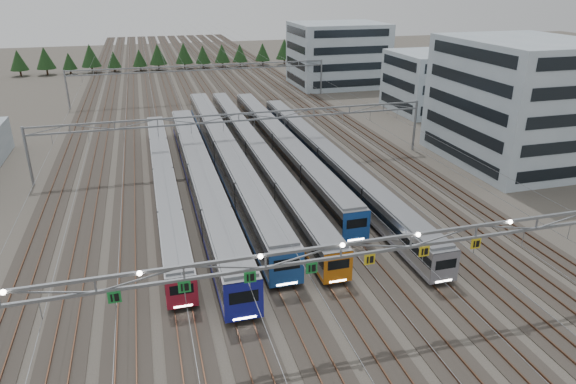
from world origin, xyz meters
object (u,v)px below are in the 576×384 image
object	(u,v)px
train_c	(225,153)
gantry_mid	(239,123)
train_a	(164,179)
train_b	(201,177)
depot_bldg_south	(519,102)
depot_bldg_north	(338,55)
train_f	(327,159)
gantry_far	(201,72)
train_e	(282,144)
gantry_near	(341,254)
depot_bldg_mid	(429,82)
train_d	(255,151)

from	to	relation	value
train_c	gantry_mid	size ratio (longest dim) A/B	1.17
train_a	train_b	distance (m)	4.71
depot_bldg_south	depot_bldg_north	xyz separation A→B (m)	(-4.21, 62.61, -1.19)
train_b	train_f	world-z (taller)	train_b
gantry_far	depot_bldg_south	xyz separation A→B (m)	(39.63, -53.48, 2.47)
gantry_mid	train_e	bearing A→B (deg)	14.22
train_f	gantry_far	world-z (taller)	gantry_far
gantry_near	depot_bldg_mid	bearing A→B (deg)	55.35
train_d	depot_bldg_south	bearing A→B (deg)	-13.23
train_f	depot_bldg_north	bearing A→B (deg)	68.09
train_d	depot_bldg_south	world-z (taller)	depot_bldg_south
depot_bldg_mid	train_d	bearing A→B (deg)	-151.27
gantry_near	depot_bldg_south	bearing A→B (deg)	38.57
train_b	train_f	bearing A→B (deg)	9.71
train_d	depot_bldg_north	world-z (taller)	depot_bldg_north
train_b	train_d	xyz separation A→B (m)	(9.00, 9.35, -0.28)
gantry_far	depot_bldg_mid	xyz separation A→B (m)	(43.53, -22.06, -0.47)
gantry_near	gantry_mid	xyz separation A→B (m)	(0.05, 40.12, -0.70)
train_d	depot_bldg_mid	distance (m)	47.23
train_d	gantry_near	xyz separation A→B (m)	(-2.30, -40.43, 5.06)
train_a	train_f	bearing A→B (deg)	4.42
train_d	gantry_mid	world-z (taller)	gantry_mid
train_b	gantry_near	world-z (taller)	gantry_near
train_d	gantry_mid	bearing A→B (deg)	-172.15
train_a	depot_bldg_north	xyz separation A→B (m)	(46.67, 61.83, 5.73)
depot_bldg_south	gantry_near	bearing A→B (deg)	-141.43
train_b	depot_bldg_north	size ratio (longest dim) A/B	2.57
train_d	train_f	size ratio (longest dim) A/B	1.12
train_b	gantry_mid	world-z (taller)	gantry_mid
train_a	train_c	xyz separation A→B (m)	(9.00, 7.18, 0.39)
depot_bldg_north	train_b	bearing A→B (deg)	-123.73
train_b	train_f	xyz separation A→B (m)	(18.00, 3.08, -0.26)
gantry_near	depot_bldg_south	distance (m)	50.78
train_b	train_c	size ratio (longest dim) A/B	0.86
depot_bldg_south	depot_bldg_north	bearing A→B (deg)	93.84
train_f	gantry_near	distance (m)	36.33
depot_bldg_mid	train_e	bearing A→B (deg)	-150.01
gantry_near	gantry_far	size ratio (longest dim) A/B	1.00
train_f	depot_bldg_mid	world-z (taller)	depot_bldg_mid
train_c	depot_bldg_north	size ratio (longest dim) A/B	3.00
train_a	depot_bldg_south	bearing A→B (deg)	-0.88
gantry_mid	train_d	bearing A→B (deg)	7.85
train_e	gantry_near	bearing A→B (deg)	-99.23
gantry_far	train_e	bearing A→B (deg)	-81.14
depot_bldg_north	gantry_mid	bearing A→B (deg)	-123.20
train_c	train_e	xyz separation A→B (m)	(9.00, 2.23, -0.13)
gantry_mid	depot_bldg_mid	bearing A→B (deg)	27.79
train_e	depot_bldg_south	distance (m)	35.06
depot_bldg_mid	train_c	bearing A→B (deg)	-152.87
train_a	train_e	size ratio (longest dim) A/B	0.91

